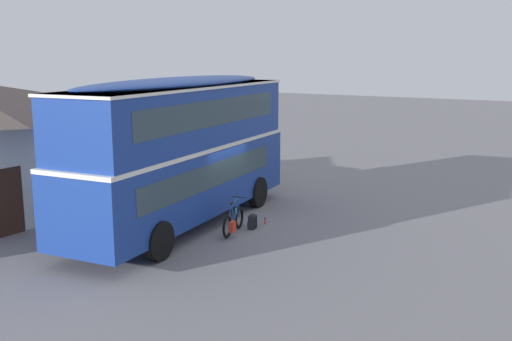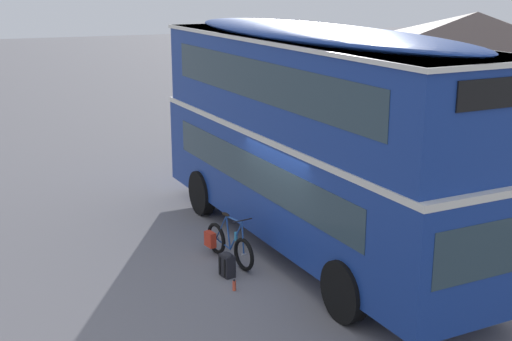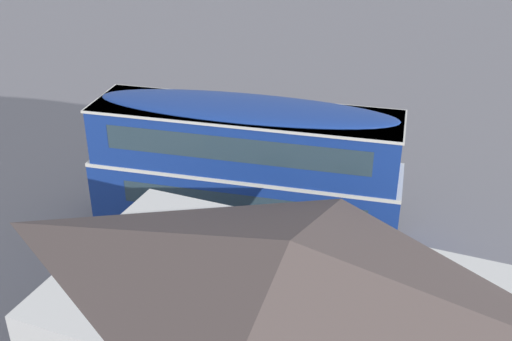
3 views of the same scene
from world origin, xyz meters
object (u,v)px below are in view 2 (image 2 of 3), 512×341
object	(u,v)px
backpack_on_ground	(227,264)
water_bottle_red_squeeze	(234,285)
double_decker_bus	(311,129)
touring_bicycle	(227,244)

from	to	relation	value
backpack_on_ground	water_bottle_red_squeeze	xyz separation A→B (m)	(0.67, -0.10, -0.16)
double_decker_bus	backpack_on_ground	bearing A→B (deg)	-70.72
backpack_on_ground	touring_bicycle	bearing A→B (deg)	160.34
double_decker_bus	touring_bicycle	bearing A→B (deg)	-89.25
water_bottle_red_squeeze	touring_bicycle	bearing A→B (deg)	165.71
backpack_on_ground	water_bottle_red_squeeze	size ratio (longest dim) A/B	2.28
double_decker_bus	touring_bicycle	world-z (taller)	double_decker_bus
double_decker_bus	backpack_on_ground	distance (m)	3.30
double_decker_bus	backpack_on_ground	size ratio (longest dim) A/B	20.81
double_decker_bus	water_bottle_red_squeeze	xyz separation A→B (m)	(1.42, -2.24, -2.54)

